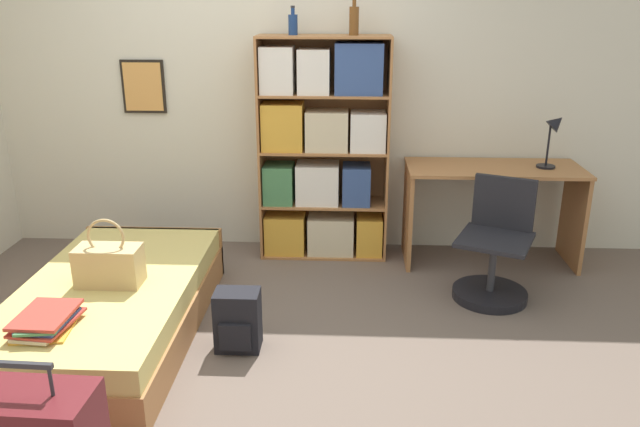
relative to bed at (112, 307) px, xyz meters
name	(u,v)px	position (x,y,z in m)	size (l,w,h in m)	color
ground_plane	(233,338)	(0.74, -0.02, -0.18)	(14.00, 14.00, 0.00)	#66564C
wall_back	(261,87)	(0.74, 1.58, 1.12)	(10.00, 0.09, 2.60)	beige
bed	(112,307)	(0.00, 0.00, 0.00)	(1.00, 1.87, 0.36)	#A36B3D
handbag	(109,264)	(0.03, -0.05, 0.31)	(0.37, 0.19, 0.41)	tan
book_stack_on_bed	(46,321)	(-0.10, -0.58, 0.23)	(0.30, 0.38, 0.09)	gold
bookcase	(322,152)	(1.22, 1.35, 0.66)	(0.99, 0.35, 1.71)	#A36B3D
bottle_green	(293,24)	(1.01, 1.36, 1.61)	(0.07, 0.07, 0.20)	navy
bottle_brown	(354,20)	(1.45, 1.34, 1.64)	(0.07, 0.07, 0.28)	brown
desk	(492,195)	(2.53, 1.25, 0.36)	(1.31, 0.56, 0.77)	#A36B3D
desk_lamp	(554,131)	(2.94, 1.25, 0.86)	(0.19, 0.14, 0.42)	black
desk_chair	(494,262)	(2.44, 0.63, 0.07)	(0.61, 0.61, 0.82)	black
backpack	(238,321)	(0.80, -0.13, 0.00)	(0.26, 0.21, 0.37)	black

